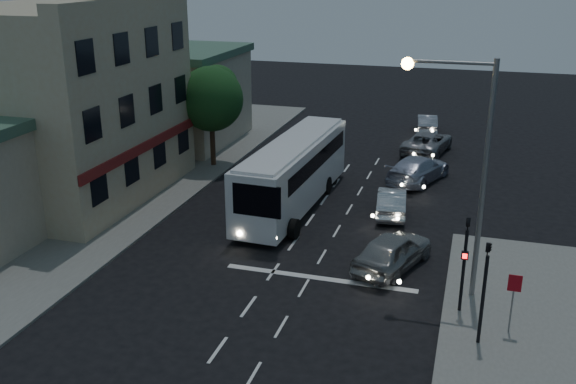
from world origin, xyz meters
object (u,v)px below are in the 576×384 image
(tour_bus, at_px, (294,171))
(regulatory_sign, at_px, (513,294))
(traffic_signal_main, at_px, (465,253))
(car_sedan_a, at_px, (391,202))
(streetlight, at_px, (468,153))
(car_extra, at_px, (427,123))
(car_suv, at_px, (393,251))
(car_sedan_c, at_px, (427,142))
(street_tree, at_px, (211,96))
(traffic_signal_side, at_px, (485,281))
(car_sedan_b, at_px, (418,169))

(tour_bus, height_order, regulatory_sign, tour_bus)
(traffic_signal_main, bearing_deg, car_sedan_a, 112.60)
(streetlight, bearing_deg, car_extra, 97.58)
(car_suv, distance_m, streetlight, 5.83)
(traffic_signal_main, relative_size, regulatory_sign, 1.86)
(car_suv, xyz_separation_m, streetlight, (2.65, -1.60, 4.94))
(regulatory_sign, bearing_deg, car_sedan_a, 118.43)
(car_sedan_c, relative_size, streetlight, 0.60)
(tour_bus, relative_size, streetlight, 1.31)
(traffic_signal_main, xyz_separation_m, street_tree, (-15.81, 14.25, 2.08))
(streetlight, bearing_deg, car_sedan_c, 98.19)
(street_tree, bearing_deg, traffic_signal_side, -44.50)
(car_sedan_b, bearing_deg, tour_bus, 65.10)
(car_extra, bearing_deg, street_tree, 38.84)
(car_suv, bearing_deg, car_sedan_b, -69.87)
(car_sedan_a, distance_m, car_sedan_c, 12.03)
(car_sedan_c, distance_m, regulatory_sign, 22.75)
(regulatory_sign, relative_size, streetlight, 0.24)
(traffic_signal_side, bearing_deg, car_sedan_b, 102.59)
(car_suv, bearing_deg, car_sedan_c, -70.03)
(tour_bus, relative_size, regulatory_sign, 5.35)
(car_sedan_c, bearing_deg, regulatory_sign, 112.28)
(car_suv, height_order, street_tree, street_tree)
(car_sedan_b, bearing_deg, car_extra, -67.99)
(traffic_signal_main, relative_size, traffic_signal_side, 1.00)
(car_sedan_c, xyz_separation_m, traffic_signal_side, (3.80, -23.18, 1.67))
(car_sedan_a, relative_size, street_tree, 0.66)
(traffic_signal_main, distance_m, regulatory_sign, 2.14)
(traffic_signal_main, bearing_deg, traffic_signal_side, -70.51)
(tour_bus, height_order, streetlight, streetlight)
(traffic_signal_side, bearing_deg, traffic_signal_main, 109.49)
(regulatory_sign, distance_m, street_tree, 23.40)
(car_extra, height_order, traffic_signal_main, traffic_signal_main)
(car_extra, bearing_deg, traffic_signal_side, 90.99)
(car_suv, distance_m, car_sedan_a, 6.24)
(car_sedan_a, bearing_deg, car_extra, -97.59)
(car_extra, distance_m, traffic_signal_main, 27.31)
(streetlight, bearing_deg, car_sedan_a, 114.68)
(car_suv, height_order, car_sedan_a, car_suv)
(car_sedan_c, relative_size, traffic_signal_side, 1.31)
(tour_bus, xyz_separation_m, streetlight, (8.68, -7.43, 3.80))
(car_extra, distance_m, regulatory_sign, 28.54)
(car_sedan_c, height_order, streetlight, streetlight)
(traffic_signal_side, bearing_deg, car_sedan_c, 99.32)
(car_suv, distance_m, car_sedan_c, 18.18)
(car_sedan_b, bearing_deg, car_sedan_c, -70.48)
(streetlight, bearing_deg, regulatory_sign, -51.25)
(car_extra, xyz_separation_m, traffic_signal_main, (3.66, -27.01, 1.74))
(car_sedan_a, height_order, car_sedan_b, car_sedan_b)
(car_suv, height_order, traffic_signal_main, traffic_signal_main)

